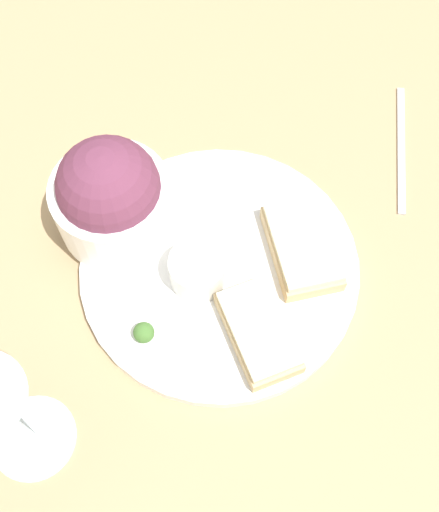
% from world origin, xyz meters
% --- Properties ---
extents(ground_plane, '(4.00, 4.00, 0.00)m').
position_xyz_m(ground_plane, '(0.00, 0.00, 0.00)').
color(ground_plane, tan).
extents(dinner_plate, '(0.28, 0.28, 0.01)m').
position_xyz_m(dinner_plate, '(0.00, 0.00, 0.01)').
color(dinner_plate, white).
rests_on(dinner_plate, ground_plane).
extents(salad_bowl, '(0.12, 0.12, 0.12)m').
position_xyz_m(salad_bowl, '(-0.11, -0.04, 0.06)').
color(salad_bowl, white).
rests_on(salad_bowl, dinner_plate).
extents(sauce_ramekin, '(0.06, 0.06, 0.04)m').
position_xyz_m(sauce_ramekin, '(-0.01, -0.03, 0.04)').
color(sauce_ramekin, white).
rests_on(sauce_ramekin, dinner_plate).
extents(cheese_toast_near, '(0.12, 0.11, 0.03)m').
position_xyz_m(cheese_toast_near, '(0.05, 0.07, 0.03)').
color(cheese_toast_near, '#D1B27F').
rests_on(cheese_toast_near, dinner_plate).
extents(cheese_toast_far, '(0.11, 0.09, 0.03)m').
position_xyz_m(cheese_toast_far, '(0.08, -0.03, 0.03)').
color(cheese_toast_far, '#D1B27F').
rests_on(cheese_toast_far, dinner_plate).
extents(garnish, '(0.02, 0.02, 0.02)m').
position_xyz_m(garnish, '(-0.00, -0.10, 0.02)').
color(garnish, '#477533').
rests_on(garnish, dinner_plate).
extents(fork, '(0.11, 0.14, 0.01)m').
position_xyz_m(fork, '(0.05, 0.25, 0.00)').
color(fork, silver).
rests_on(fork, ground_plane).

